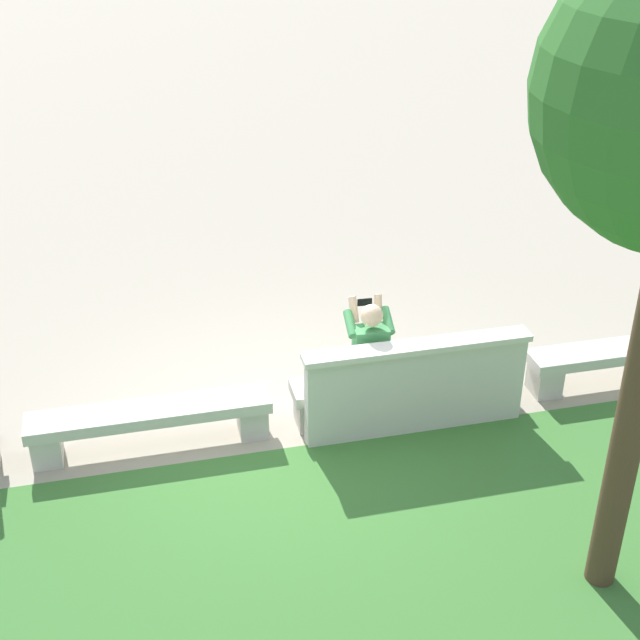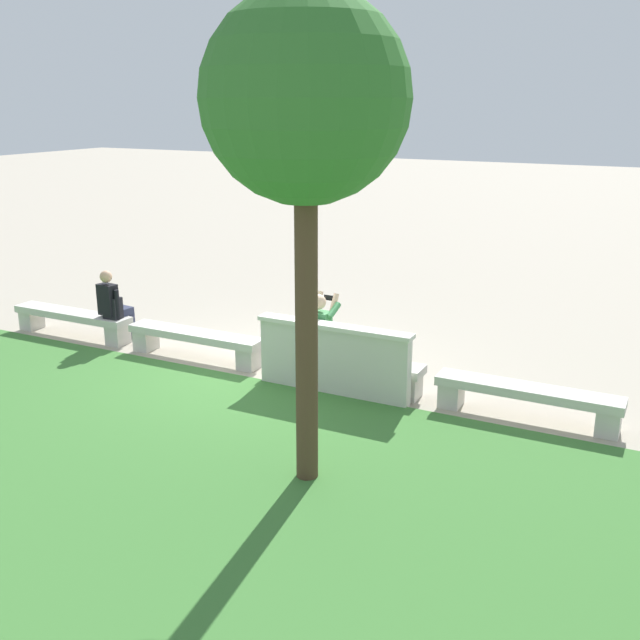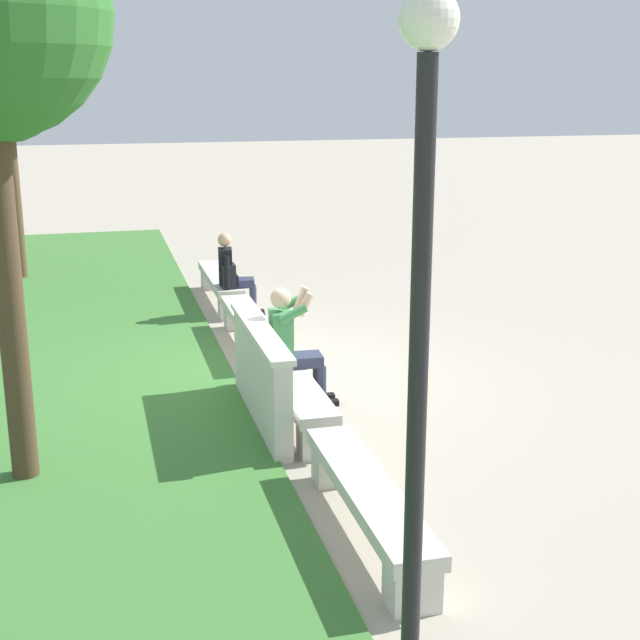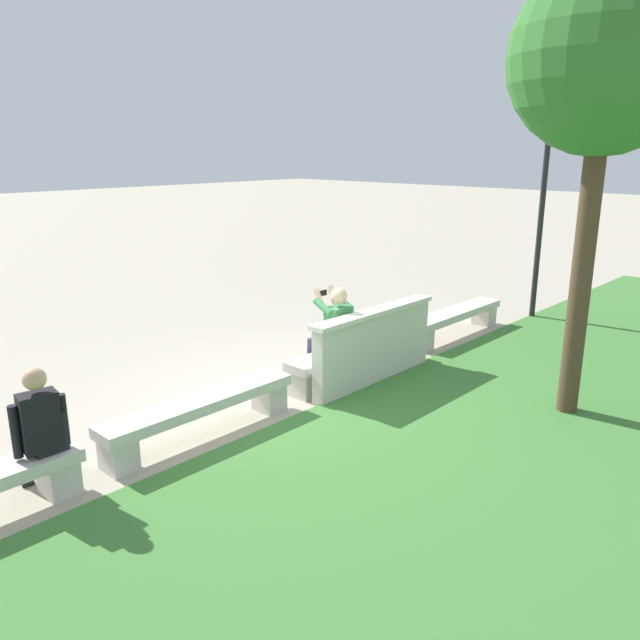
% 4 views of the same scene
% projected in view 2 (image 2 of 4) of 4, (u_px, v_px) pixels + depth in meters
% --- Properties ---
extents(ground_plane, '(80.00, 80.00, 0.00)m').
position_uv_depth(ground_plane, '(266.00, 371.00, 11.29)').
color(ground_plane, '#A89E8C').
extents(grass_strip, '(22.10, 8.00, 0.03)m').
position_uv_depth(grass_strip, '(43.00, 506.00, 7.54)').
color(grass_strip, '#3D7533').
rests_on(grass_strip, ground).
extents(bench_main, '(2.35, 0.40, 0.45)m').
position_uv_depth(bench_main, '(527.00, 397.00, 9.52)').
color(bench_main, beige).
rests_on(bench_main, ground).
extents(bench_near, '(2.35, 0.40, 0.45)m').
position_uv_depth(bench_near, '(344.00, 365.00, 10.64)').
color(bench_near, beige).
rests_on(bench_near, ground).
extents(bench_mid, '(2.35, 0.40, 0.45)m').
position_uv_depth(bench_mid, '(195.00, 340.00, 11.76)').
color(bench_mid, beige).
rests_on(bench_mid, ground).
extents(bench_far, '(2.35, 0.40, 0.45)m').
position_uv_depth(bench_far, '(73.00, 319.00, 12.88)').
color(bench_far, beige).
rests_on(bench_far, ground).
extents(backrest_wall_with_plaque, '(2.28, 0.24, 1.01)m').
position_uv_depth(backrest_wall_with_plaque, '(333.00, 359.00, 10.29)').
color(backrest_wall_with_plaque, beige).
rests_on(backrest_wall_with_plaque, ground).
extents(person_photographer, '(0.48, 0.73, 1.32)m').
position_uv_depth(person_photographer, '(322.00, 332.00, 10.75)').
color(person_photographer, black).
rests_on(person_photographer, ground).
extents(person_distant, '(0.48, 0.70, 1.26)m').
position_uv_depth(person_distant, '(113.00, 304.00, 12.45)').
color(person_distant, black).
rests_on(person_distant, ground).
extents(backpack, '(0.28, 0.24, 0.43)m').
position_uv_depth(backpack, '(113.00, 308.00, 12.38)').
color(backpack, black).
rests_on(backpack, bench_far).
extents(tree_left_background, '(2.02, 2.02, 4.97)m').
position_uv_depth(tree_left_background, '(305.00, 103.00, 7.01)').
color(tree_left_background, '#4C3826').
rests_on(tree_left_background, ground).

